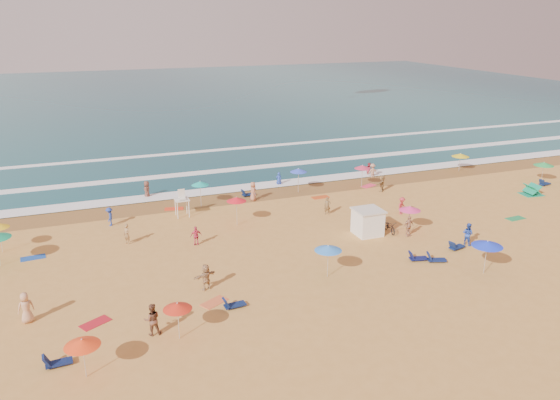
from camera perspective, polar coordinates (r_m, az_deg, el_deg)
name	(u,v)px	position (r m, az deg, el deg)	size (l,w,h in m)	color
ground	(302,242)	(42.79, 2.30, -4.37)	(220.00, 220.00, 0.00)	gold
ocean	(149,99)	(122.33, -13.55, 10.26)	(220.00, 140.00, 0.18)	#0C4756
wet_sand	(252,195)	(53.77, -2.92, 0.50)	(220.00, 220.00, 0.00)	olive
surf_foam	(228,172)	(61.85, -5.46, 2.96)	(200.00, 18.70, 0.05)	white
cabana	(368,223)	(44.39, 9.14, -2.35)	(2.00, 2.00, 2.00)	white
cabana_roof	(368,210)	(44.03, 9.21, -1.06)	(2.20, 2.20, 0.12)	silver
bicycle	(390,227)	(45.27, 11.39, -2.75)	(0.66, 1.88, 0.99)	black
lifeguard_stand	(182,205)	(48.53, -10.20, -0.51)	(1.20, 1.20, 2.10)	white
beach_umbrellas	(339,205)	(44.55, 6.16, -0.57)	(53.67, 26.12, 0.77)	orange
loungers	(397,243)	(43.04, 12.16, -4.42)	(48.63, 23.45, 0.34)	#0F1C4C
towels	(320,247)	(41.81, 4.19, -4.96)	(43.98, 28.00, 0.03)	red
popup_tents	(558,204)	(55.31, 27.01, -0.41)	(5.05, 10.73, 1.20)	#C72CA7
beachgoers	(280,215)	(46.02, -0.05, -1.60)	(34.79, 25.57, 2.12)	#2644B4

